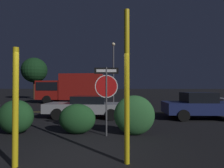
% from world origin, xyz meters
% --- Properties ---
extents(ground_plane, '(260.00, 260.00, 0.00)m').
position_xyz_m(ground_plane, '(0.00, 0.00, 0.00)').
color(ground_plane, black).
extents(road_center_stripe, '(38.95, 0.12, 0.01)m').
position_xyz_m(road_center_stripe, '(0.00, 7.59, 0.00)').
color(road_center_stripe, gold).
rests_on(road_center_stripe, ground_plane).
extents(stop_sign, '(0.86, 0.08, 2.44)m').
position_xyz_m(stop_sign, '(0.54, 2.02, 1.73)').
color(stop_sign, '#4C4C51').
rests_on(stop_sign, ground_plane).
extents(yellow_pole_left, '(0.13, 0.13, 2.61)m').
position_xyz_m(yellow_pole_left, '(-1.25, -0.44, 1.30)').
color(yellow_pole_left, yellow).
rests_on(yellow_pole_left, ground_plane).
extents(yellow_pole_right, '(0.12, 0.12, 3.52)m').
position_xyz_m(yellow_pole_right, '(1.19, -0.15, 1.76)').
color(yellow_pole_right, yellow).
rests_on(yellow_pole_right, ground_plane).
extents(hedge_bush_1, '(1.30, 0.95, 1.25)m').
position_xyz_m(hedge_bush_1, '(-2.85, 2.18, 0.63)').
color(hedge_bush_1, '#1E4C23').
rests_on(hedge_bush_1, ground_plane).
extents(hedge_bush_2, '(1.36, 0.80, 1.10)m').
position_xyz_m(hedge_bush_2, '(-0.56, 2.27, 0.55)').
color(hedge_bush_2, '#1E4C23').
rests_on(hedge_bush_2, ground_plane).
extents(hedge_bush_3, '(1.47, 0.75, 1.43)m').
position_xyz_m(hedge_bush_3, '(1.54, 2.20, 0.71)').
color(hedge_bush_3, '#2D6633').
rests_on(hedge_bush_3, ground_plane).
extents(passing_car_2, '(4.71, 1.84, 1.22)m').
position_xyz_m(passing_car_2, '(-0.83, 5.65, 0.64)').
color(passing_car_2, '#9E9EA3').
rests_on(passing_car_2, ground_plane).
extents(passing_car_3, '(3.95, 1.84, 1.43)m').
position_xyz_m(passing_car_3, '(5.35, 5.57, 0.71)').
color(passing_car_3, navy).
rests_on(passing_car_3, ground_plane).
extents(delivery_truck, '(6.97, 2.90, 3.07)m').
position_xyz_m(delivery_truck, '(-4.29, 14.22, 1.62)').
color(delivery_truck, maroon).
rests_on(delivery_truck, ground_plane).
extents(street_lamp, '(0.37, 0.37, 6.40)m').
position_xyz_m(street_lamp, '(0.29, 14.15, 3.79)').
color(street_lamp, '#4C4C51').
rests_on(street_lamp, ground_plane).
extents(tree_0, '(3.50, 3.50, 5.81)m').
position_xyz_m(tree_0, '(-11.07, 19.81, 4.05)').
color(tree_0, '#422D1E').
rests_on(tree_0, ground_plane).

